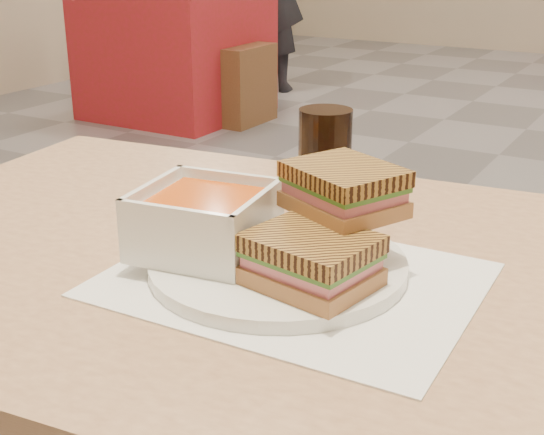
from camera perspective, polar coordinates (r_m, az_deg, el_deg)
The scene contains 10 objects.
main_table at distance 0.87m, azimuth 3.87°, elevation -10.50°, with size 1.27×0.83×0.75m.
tray_liner at distance 0.79m, azimuth 1.61°, elevation -4.78°, with size 0.38×0.30×0.00m.
plate at distance 0.80m, azimuth 0.46°, elevation -3.64°, with size 0.28×0.28×0.01m.
soup_bowl at distance 0.81m, azimuth -5.18°, elevation -0.43°, with size 0.15×0.15×0.07m.
panini_lower at distance 0.73m, azimuth 3.04°, elevation -3.25°, with size 0.13×0.12×0.05m.
panini_upper at distance 0.78m, azimuth 5.53°, elevation 2.19°, with size 0.14×0.13×0.05m.
cola_glass at distance 0.93m, azimuth 4.04°, elevation 4.02°, with size 0.07×0.07×0.14m.
bg_table_0 at distance 4.81m, azimuth -7.36°, elevation 12.67°, with size 0.94×0.94×0.82m.
bg_chair_0l at distance 5.23m, azimuth -7.51°, elevation 11.37°, with size 0.49×0.49×0.47m.
bg_chair_0r at distance 4.62m, azimuth -3.17°, elevation 10.23°, with size 0.42×0.42×0.47m.
Camera 1 is at (0.37, -2.61, 1.09)m, focal length 49.16 mm.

